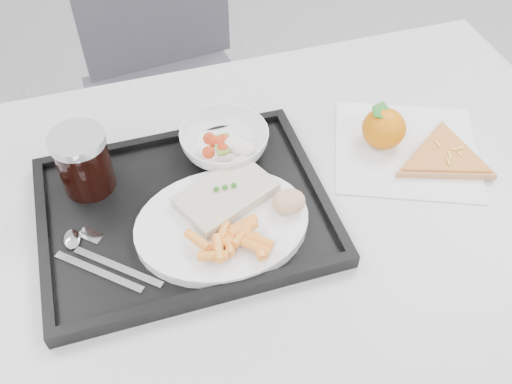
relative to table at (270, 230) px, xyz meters
The scene contains 14 objects.
table is the anchor object (origin of this frame).
chair 0.75m from the table, 94.29° to the left, with size 0.46×0.46×0.93m.
tray 0.16m from the table, behind, with size 0.45×0.35×0.03m.
dinner_plate 0.13m from the table, 158.53° to the right, with size 0.27×0.27×0.02m.
fish_fillet 0.13m from the table, behind, with size 0.17×0.14×0.03m.
bread_roll 0.12m from the table, 70.61° to the right, with size 0.06×0.06×0.03m.
salad_bowl 0.17m from the table, 108.71° to the left, with size 0.15×0.15×0.05m.
cola_glass 0.33m from the table, 156.99° to the left, with size 0.09×0.09×0.11m.
cutlery 0.30m from the table, behind, with size 0.15×0.15×0.01m.
napkin 0.28m from the table, 10.58° to the left, with size 0.32×0.32×0.00m.
tangerine 0.27m from the table, 18.89° to the left, with size 0.09×0.09×0.07m.
pizza_slice 0.33m from the table, ahead, with size 0.23×0.23×0.02m.
carrot_pile 0.17m from the table, 134.48° to the right, with size 0.12×0.08×0.02m.
salad_contents 0.16m from the table, 110.73° to the left, with size 0.09×0.07×0.03m.
Camera 1 is at (-0.20, -0.27, 1.46)m, focal length 40.00 mm.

